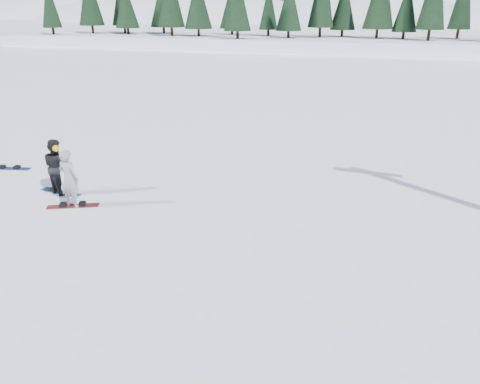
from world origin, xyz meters
name	(u,v)px	position (x,y,z in m)	size (l,w,h in m)	color
ground	(37,216)	(0.00, 0.00, 0.00)	(420.00, 420.00, 0.00)	white
alpine_backdrop	(334,57)	(-11.72, 189.16, -13.97)	(412.50, 227.00, 53.20)	white
snowboarder_woman	(69,178)	(0.57, 0.87, 0.89)	(0.70, 0.51, 1.91)	gray
snowboarder_man	(57,166)	(-0.49, 1.72, 0.88)	(0.86, 0.67, 1.76)	black
snowboard_woman	(73,206)	(0.57, 0.87, 0.01)	(1.50, 0.28, 0.03)	maroon
snowboard_man	(61,192)	(-0.49, 1.72, 0.01)	(1.50, 0.28, 0.03)	#1B5195
snowboard_loose_c	(10,169)	(-3.73, 3.15, 0.01)	(1.50, 0.28, 0.03)	#1B3895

